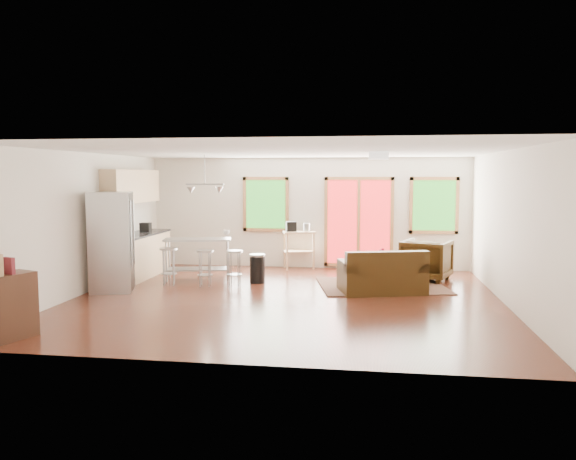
# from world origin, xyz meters

# --- Properties ---
(floor) EXTENTS (7.50, 7.00, 0.02)m
(floor) POSITION_xyz_m (0.00, 0.00, -0.01)
(floor) COLOR #37170E
(floor) RESTS_ON ground
(ceiling) EXTENTS (7.50, 7.00, 0.02)m
(ceiling) POSITION_xyz_m (0.00, 0.00, 2.61)
(ceiling) COLOR white
(ceiling) RESTS_ON ground
(back_wall) EXTENTS (7.50, 0.02, 2.60)m
(back_wall) POSITION_xyz_m (0.00, 3.51, 1.30)
(back_wall) COLOR silver
(back_wall) RESTS_ON ground
(left_wall) EXTENTS (0.02, 7.00, 2.60)m
(left_wall) POSITION_xyz_m (-3.76, 0.00, 1.30)
(left_wall) COLOR silver
(left_wall) RESTS_ON ground
(right_wall) EXTENTS (0.02, 7.00, 2.60)m
(right_wall) POSITION_xyz_m (3.76, 0.00, 1.30)
(right_wall) COLOR silver
(right_wall) RESTS_ON ground
(front_wall) EXTENTS (7.50, 0.02, 2.60)m
(front_wall) POSITION_xyz_m (0.00, -3.51, 1.30)
(front_wall) COLOR silver
(front_wall) RESTS_ON ground
(window_left) EXTENTS (1.10, 0.05, 1.30)m
(window_left) POSITION_xyz_m (-1.00, 3.46, 1.50)
(window_left) COLOR #215E1A
(window_left) RESTS_ON back_wall
(french_doors) EXTENTS (1.60, 0.05, 2.10)m
(french_doors) POSITION_xyz_m (1.20, 3.46, 1.10)
(french_doors) COLOR red
(french_doors) RESTS_ON back_wall
(window_right) EXTENTS (1.10, 0.05, 1.30)m
(window_right) POSITION_xyz_m (2.90, 3.46, 1.50)
(window_right) COLOR #215E1A
(window_right) RESTS_ON back_wall
(rug) EXTENTS (2.72, 2.30, 0.02)m
(rug) POSITION_xyz_m (1.70, 1.40, 0.01)
(rug) COLOR #445133
(rug) RESTS_ON floor
(loveseat) EXTENTS (1.70, 1.24, 0.82)m
(loveseat) POSITION_xyz_m (1.70, 0.80, 0.32)
(loveseat) COLOR black
(loveseat) RESTS_ON floor
(coffee_table) EXTENTS (1.05, 0.81, 0.37)m
(coffee_table) POSITION_xyz_m (1.90, 1.96, 0.32)
(coffee_table) COLOR #372014
(coffee_table) RESTS_ON floor
(armchair) EXTENTS (1.16, 1.13, 0.94)m
(armchair) POSITION_xyz_m (2.64, 2.21, 0.47)
(armchair) COLOR black
(armchair) RESTS_ON floor
(ottoman) EXTENTS (0.67, 0.67, 0.41)m
(ottoman) POSITION_xyz_m (1.29, 2.43, 0.20)
(ottoman) COLOR black
(ottoman) RESTS_ON floor
(vase) EXTENTS (0.22, 0.23, 0.33)m
(vase) POSITION_xyz_m (1.71, 1.64, 0.52)
(vase) COLOR silver
(vase) RESTS_ON coffee_table
(book) EXTENTS (0.23, 0.05, 0.31)m
(book) POSITION_xyz_m (2.00, 1.96, 0.55)
(book) COLOR maroon
(book) RESTS_ON coffee_table
(cabinets) EXTENTS (0.64, 2.24, 2.30)m
(cabinets) POSITION_xyz_m (-3.49, 1.70, 0.93)
(cabinets) COLOR tan
(cabinets) RESTS_ON floor
(refrigerator) EXTENTS (0.93, 0.92, 1.87)m
(refrigerator) POSITION_xyz_m (-3.34, 0.24, 0.94)
(refrigerator) COLOR #B7BABC
(refrigerator) RESTS_ON floor
(island) EXTENTS (1.46, 0.83, 0.87)m
(island) POSITION_xyz_m (-2.09, 1.57, 0.60)
(island) COLOR #B7BABC
(island) RESTS_ON floor
(cup) EXTENTS (0.14, 0.11, 0.13)m
(cup) POSITION_xyz_m (-1.49, 1.65, 1.01)
(cup) COLOR white
(cup) RESTS_ON island
(bar_stool_a) EXTENTS (0.43, 0.43, 0.75)m
(bar_stool_a) POSITION_xyz_m (-2.50, 0.95, 0.56)
(bar_stool_a) COLOR #B7BABC
(bar_stool_a) RESTS_ON floor
(bar_stool_b) EXTENTS (0.38, 0.38, 0.72)m
(bar_stool_b) POSITION_xyz_m (-1.76, 0.96, 0.53)
(bar_stool_b) COLOR #B7BABC
(bar_stool_b) RESTS_ON floor
(bar_stool_c) EXTENTS (0.34, 0.34, 0.70)m
(bar_stool_c) POSITION_xyz_m (-1.19, 1.10, 0.52)
(bar_stool_c) COLOR #B7BABC
(bar_stool_c) RESTS_ON floor
(trash_can) EXTENTS (0.41, 0.41, 0.59)m
(trash_can) POSITION_xyz_m (-0.80, 1.43, 0.30)
(trash_can) COLOR black
(trash_can) RESTS_ON floor
(kitchen_cart) EXTENTS (0.84, 0.67, 1.11)m
(kitchen_cart) POSITION_xyz_m (-0.20, 3.28, 0.76)
(kitchen_cart) COLOR tan
(kitchen_cart) RESTS_ON floor
(ceiling_flush) EXTENTS (0.35, 0.35, 0.12)m
(ceiling_flush) POSITION_xyz_m (1.60, 0.60, 2.53)
(ceiling_flush) COLOR white
(ceiling_flush) RESTS_ON ceiling
(pendant_light) EXTENTS (0.80, 0.18, 0.79)m
(pendant_light) POSITION_xyz_m (-1.90, 1.50, 1.90)
(pendant_light) COLOR gray
(pendant_light) RESTS_ON ceiling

